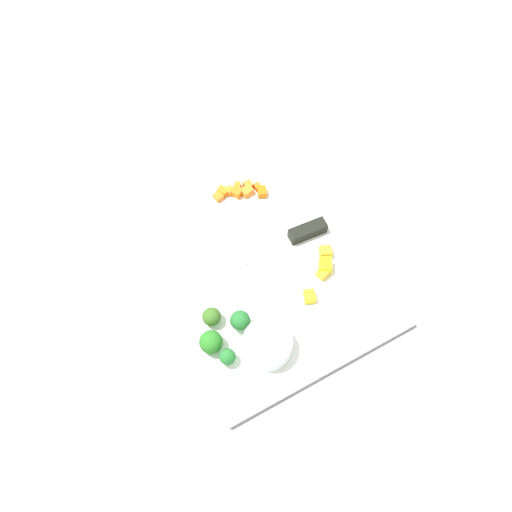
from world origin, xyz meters
name	(u,v)px	position (x,y,z in m)	size (l,w,h in m)	color
ground_plane	(256,262)	(0.00, 0.00, 0.00)	(4.00, 4.00, 0.00)	gray
cutting_board	(256,261)	(0.00, 0.00, 0.01)	(0.43, 0.32, 0.01)	white
prep_bowl	(267,345)	(0.14, -0.06, 0.03)	(0.07, 0.07, 0.03)	white
chef_knife	(277,242)	(-0.01, 0.04, 0.02)	(0.05, 0.28, 0.02)	silver
carrot_dice_0	(237,192)	(-0.13, 0.03, 0.02)	(0.02, 0.02, 0.01)	orange
carrot_dice_1	(230,191)	(-0.13, 0.02, 0.02)	(0.01, 0.01, 0.01)	orange
carrot_dice_2	(262,192)	(-0.10, 0.07, 0.02)	(0.02, 0.01, 0.01)	orange
carrot_dice_3	(218,197)	(-0.13, 0.00, 0.02)	(0.01, 0.01, 0.01)	orange
carrot_dice_4	(238,186)	(-0.14, 0.04, 0.02)	(0.01, 0.01, 0.01)	orange
carrot_dice_5	(247,191)	(-0.12, 0.05, 0.02)	(0.02, 0.02, 0.01)	orange
carrot_dice_6	(257,187)	(-0.12, 0.07, 0.02)	(0.01, 0.01, 0.01)	orange
carrot_dice_7	(248,185)	(-0.13, 0.05, 0.02)	(0.01, 0.01, 0.01)	orange
carrot_dice_8	(223,191)	(-0.14, 0.01, 0.02)	(0.02, 0.01, 0.01)	orange
pepper_dice_0	(322,273)	(0.08, 0.08, 0.02)	(0.02, 0.02, 0.02)	yellow
pepper_dice_1	(325,252)	(0.05, 0.10, 0.02)	(0.02, 0.02, 0.02)	yellow
pepper_dice_2	(309,296)	(0.10, 0.04, 0.02)	(0.02, 0.02, 0.02)	yellow
pepper_dice_3	(325,266)	(0.07, 0.09, 0.02)	(0.02, 0.02, 0.02)	yellow
broccoli_floret_0	(212,317)	(0.06, -0.11, 0.03)	(0.03, 0.03, 0.03)	#95BF68
broccoli_floret_1	(227,357)	(0.13, -0.12, 0.03)	(0.02, 0.02, 0.03)	#82AF5A
broccoli_floret_2	(240,320)	(0.09, -0.08, 0.03)	(0.03, 0.03, 0.04)	#90BD5A
broccoli_floret_3	(211,342)	(0.10, -0.13, 0.03)	(0.04, 0.04, 0.04)	#91AC66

